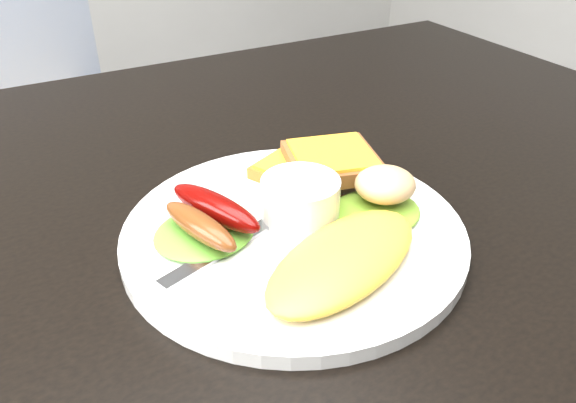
# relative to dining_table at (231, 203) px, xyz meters

# --- Properties ---
(dining_table) EXTENTS (1.20, 0.80, 0.04)m
(dining_table) POSITION_rel_dining_table_xyz_m (0.00, 0.00, 0.00)
(dining_table) COLOR black
(dining_table) RESTS_ON ground
(dining_chair) EXTENTS (0.54, 0.54, 0.05)m
(dining_chair) POSITION_rel_dining_table_xyz_m (-0.09, 0.97, -0.28)
(dining_chair) COLOR tan
(dining_chair) RESTS_ON ground
(plate) EXTENTS (0.29, 0.29, 0.01)m
(plate) POSITION_rel_dining_table_xyz_m (0.01, -0.11, 0.03)
(plate) COLOR white
(plate) RESTS_ON dining_table
(lettuce_left) EXTENTS (0.10, 0.10, 0.01)m
(lettuce_left) POSITION_rel_dining_table_xyz_m (-0.06, -0.08, 0.04)
(lettuce_left) COLOR #5C962C
(lettuce_left) RESTS_ON plate
(lettuce_right) EXTENTS (0.09, 0.08, 0.01)m
(lettuce_right) POSITION_rel_dining_table_xyz_m (0.08, -0.13, 0.04)
(lettuce_right) COLOR #5A9126
(lettuce_right) RESTS_ON plate
(omelette) EXTENTS (0.18, 0.13, 0.02)m
(omelette) POSITION_rel_dining_table_xyz_m (0.02, -0.18, 0.04)
(omelette) COLOR yellow
(omelette) RESTS_ON plate
(sausage_a) EXTENTS (0.04, 0.09, 0.02)m
(sausage_a) POSITION_rel_dining_table_xyz_m (-0.07, -0.10, 0.05)
(sausage_a) COLOR brown
(sausage_a) RESTS_ON lettuce_left
(sausage_b) EXTENTS (0.06, 0.10, 0.02)m
(sausage_b) POSITION_rel_dining_table_xyz_m (-0.05, -0.08, 0.05)
(sausage_b) COLOR #690A06
(sausage_b) RESTS_ON lettuce_left
(ramekin) EXTENTS (0.08, 0.08, 0.04)m
(ramekin) POSITION_rel_dining_table_xyz_m (0.02, -0.10, 0.05)
(ramekin) COLOR white
(ramekin) RESTS_ON plate
(toast_a) EXTENTS (0.09, 0.09, 0.01)m
(toast_a) POSITION_rel_dining_table_xyz_m (0.06, -0.03, 0.04)
(toast_a) COLOR #98651F
(toast_a) RESTS_ON plate
(toast_b) EXTENTS (0.10, 0.10, 0.01)m
(toast_b) POSITION_rel_dining_table_xyz_m (0.08, -0.05, 0.05)
(toast_b) COLOR brown
(toast_b) RESTS_ON toast_a
(potato_salad) EXTENTS (0.07, 0.06, 0.03)m
(potato_salad) POSITION_rel_dining_table_xyz_m (0.10, -0.12, 0.06)
(potato_salad) COLOR beige
(potato_salad) RESTS_ON lettuce_right
(fork) EXTENTS (0.16, 0.07, 0.00)m
(fork) POSITION_rel_dining_table_xyz_m (-0.03, -0.10, 0.03)
(fork) COLOR #ADAFB7
(fork) RESTS_ON plate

